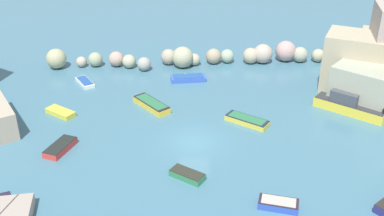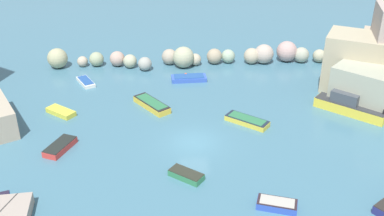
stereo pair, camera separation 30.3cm
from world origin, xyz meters
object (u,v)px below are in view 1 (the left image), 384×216
(channel_buoy, at_px, (185,76))
(moored_boat_1, at_px, (85,82))
(moored_boat_9, at_px, (349,105))
(moored_boat_6, at_px, (278,204))
(moored_boat_2, at_px, (188,78))
(moored_boat_5, at_px, (60,147))
(moored_boat_10, at_px, (331,70))
(moored_boat_0, at_px, (187,175))
(moored_boat_8, at_px, (61,112))
(moored_boat_7, at_px, (152,104))
(moored_boat_11, at_px, (247,120))

(channel_buoy, relative_size, moored_boat_1, 0.18)
(moored_boat_9, bearing_deg, moored_boat_6, 94.74)
(moored_boat_9, bearing_deg, moored_boat_2, 11.79)
(moored_boat_5, xyz_separation_m, moored_boat_6, (16.10, -7.83, 0.02))
(moored_boat_5, bearing_deg, moored_boat_1, 23.47)
(channel_buoy, bearing_deg, moored_boat_10, 2.05)
(moored_boat_0, relative_size, moored_boat_9, 0.45)
(moored_boat_2, distance_m, moored_boat_8, 14.13)
(moored_boat_1, xyz_separation_m, moored_boat_10, (26.99, 1.62, 0.14))
(moored_boat_7, xyz_separation_m, moored_boat_11, (8.65, -3.45, -0.05))
(moored_boat_5, height_order, moored_boat_6, moored_boat_6)
(moored_boat_5, bearing_deg, moored_boat_11, -53.76)
(moored_boat_1, distance_m, moored_boat_9, 26.75)
(moored_boat_5, distance_m, moored_boat_6, 17.90)
(moored_boat_0, xyz_separation_m, moored_boat_10, (16.78, 18.77, 0.09))
(moored_boat_11, bearing_deg, moored_boat_6, -51.13)
(moored_boat_7, bearing_deg, channel_buoy, -63.65)
(moored_boat_1, relative_size, moored_boat_5, 0.95)
(moored_boat_0, distance_m, moored_boat_6, 6.99)
(moored_boat_2, relative_size, moored_boat_5, 1.17)
(moored_boat_8, bearing_deg, moored_boat_1, -62.55)
(moored_boat_7, xyz_separation_m, moored_boat_10, (19.75, 7.40, 0.02))
(moored_boat_5, bearing_deg, moored_boat_6, -92.91)
(moored_boat_5, distance_m, moored_boat_9, 26.10)
(moored_boat_10, bearing_deg, moored_boat_11, 135.70)
(moored_boat_5, xyz_separation_m, moored_boat_10, (26.89, 14.55, 0.07))
(moored_boat_1, height_order, moored_boat_2, moored_boat_2)
(channel_buoy, xyz_separation_m, moored_boat_7, (-3.44, -6.81, 0.05))
(moored_boat_1, relative_size, moored_boat_6, 1.08)
(moored_boat_1, bearing_deg, moored_boat_10, 64.57)
(moored_boat_1, height_order, moored_boat_11, moored_boat_11)
(moored_boat_8, height_order, moored_boat_9, moored_boat_9)
(moored_boat_5, xyz_separation_m, moored_boat_9, (25.55, 5.34, 0.47))
(moored_boat_9, relative_size, moored_boat_10, 1.78)
(moored_boat_2, distance_m, moored_boat_7, 7.23)
(moored_boat_7, xyz_separation_m, moored_boat_8, (-8.40, -1.02, -0.10))
(moored_boat_0, xyz_separation_m, moored_boat_7, (-2.97, 11.38, 0.07))
(moored_boat_11, bearing_deg, moored_boat_2, 154.26)
(moored_boat_5, height_order, moored_boat_8, moored_boat_5)
(moored_boat_7, relative_size, moored_boat_8, 1.43)
(moored_boat_7, relative_size, moored_boat_9, 0.72)
(moored_boat_1, distance_m, moored_boat_5, 12.93)
(moored_boat_8, bearing_deg, moored_boat_9, -144.56)
(moored_boat_11, bearing_deg, moored_boat_8, -150.77)
(moored_boat_1, xyz_separation_m, moored_boat_8, (-1.16, -6.79, 0.02))
(moored_boat_5, height_order, moored_boat_11, moored_boat_5)
(moored_boat_6, bearing_deg, moored_boat_10, -98.91)
(moored_boat_2, distance_m, moored_boat_6, 21.79)
(moored_boat_7, height_order, moored_boat_8, moored_boat_7)
(moored_boat_9, distance_m, moored_boat_10, 9.32)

